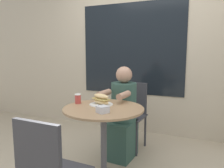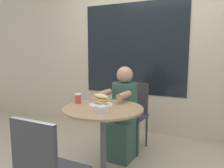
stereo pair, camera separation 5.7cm
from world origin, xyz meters
The scene contains 7 objects.
storefront_wall centered at (0.00, 1.54, 1.40)m, with size 8.00×0.09×2.80m.
cafe_table centered at (0.00, 0.00, 0.55)m, with size 0.77×0.77×0.75m.
diner_chair centered at (0.00, 0.90, 0.52)m, with size 0.41×0.41×0.87m.
seated_diner centered at (-0.01, 0.56, 0.49)m, with size 0.34×0.56×1.11m.
sandwich_on_plate centered at (-0.07, 0.09, 0.80)m, with size 0.24×0.24×0.11m.
drink_cup centered at (-0.32, 0.05, 0.80)m, with size 0.06×0.06×0.10m.
napkin_box centered at (0.07, -0.17, 0.78)m, with size 0.12×0.12×0.06m.
Camera 2 is at (0.93, -1.81, 1.27)m, focal length 35.00 mm.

